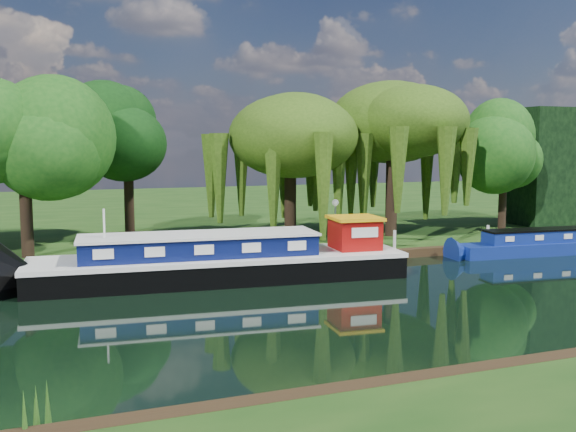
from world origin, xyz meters
name	(u,v)px	position (x,y,z in m)	size (l,w,h in m)	color
ground	(436,297)	(0.00, 0.00, 0.00)	(120.00, 120.00, 0.00)	black
far_bank	(218,209)	(0.00, 34.00, 0.23)	(120.00, 52.00, 0.45)	#15390F
dutch_barge	(224,261)	(-6.99, 6.04, 0.86)	(16.64, 5.11, 3.46)	black
narrowboat	(545,244)	(11.29, 6.40, 0.54)	(10.46, 2.63, 1.51)	navy
red_dinghy	(170,284)	(-9.36, 6.13, 0.00)	(2.41, 3.37, 0.70)	maroon
willow_left	(290,139)	(-0.76, 14.09, 6.30)	(6.72, 6.72, 8.06)	black
willow_right	(393,133)	(5.32, 12.84, 6.64)	(6.97, 6.97, 8.49)	black
tree_far_left	(23,136)	(-15.17, 12.70, 6.37)	(5.37, 5.37, 8.65)	black
tree_far_mid	(127,140)	(-9.57, 18.19, 6.25)	(5.14, 5.14, 8.40)	black
tree_far_right	(504,153)	(13.26, 12.46, 5.41)	(4.40, 4.40, 7.20)	black
conifer_hedge	(557,166)	(19.00, 14.00, 4.45)	(6.00, 3.00, 8.00)	black
lamppost	(335,210)	(0.50, 10.50, 2.42)	(0.36, 0.36, 2.56)	silver
mooring_posts	(335,243)	(-0.50, 8.40, 0.95)	(19.16, 0.16, 1.00)	silver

